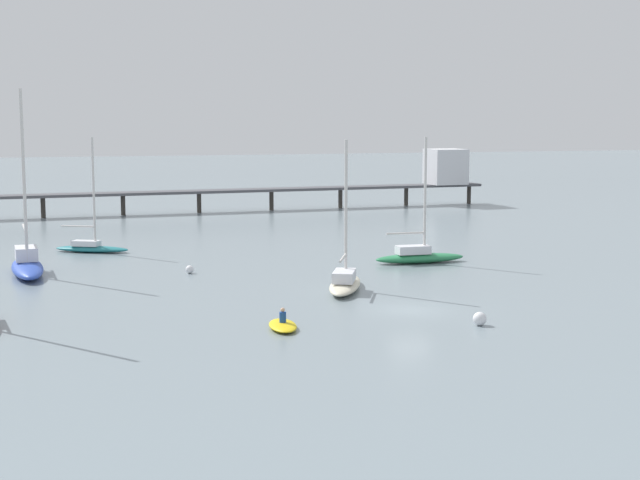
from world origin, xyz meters
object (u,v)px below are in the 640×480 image
object	(u,v)px
dinghy_yellow	(283,325)
sailboat_teal	(91,245)
sailboat_blue	(27,263)
sailboat_cream	(345,281)
mooring_buoy_near	(190,269)
pier	(363,176)
mooring_buoy_mid	(480,319)
sailboat_green	(419,255)

from	to	relation	value
dinghy_yellow	sailboat_teal	bearing A→B (deg)	106.03
sailboat_blue	dinghy_yellow	bearing A→B (deg)	-57.31
sailboat_cream	mooring_buoy_near	world-z (taller)	sailboat_cream
pier	dinghy_yellow	distance (m)	64.90
sailboat_teal	mooring_buoy_near	xyz separation A→B (m)	(6.43, -12.45, -0.30)
sailboat_blue	mooring_buoy_near	world-z (taller)	sailboat_blue
mooring_buoy_mid	mooring_buoy_near	size ratio (longest dim) A/B	1.27
sailboat_cream	sailboat_blue	bearing A→B (deg)	149.40
sailboat_cream	dinghy_yellow	world-z (taller)	sailboat_cream
pier	mooring_buoy_mid	distance (m)	63.80
dinghy_yellow	sailboat_cream	bearing A→B (deg)	56.36
sailboat_green	sailboat_teal	distance (m)	26.83
sailboat_green	sailboat_teal	bearing A→B (deg)	152.74
sailboat_cream	dinghy_yellow	bearing A→B (deg)	-123.64
sailboat_green	pier	bearing A→B (deg)	77.82
dinghy_yellow	mooring_buoy_near	size ratio (longest dim) A/B	5.73
pier	sailboat_green	size ratio (longest dim) A/B	6.48
pier	dinghy_yellow	size ratio (longest dim) A/B	18.62
sailboat_blue	pier	bearing A→B (deg)	46.18
dinghy_yellow	mooring_buoy_mid	size ratio (longest dim) A/B	4.50
sailboat_teal	pier	bearing A→B (deg)	41.67
dinghy_yellow	pier	bearing A→B (deg)	68.36
sailboat_green	sailboat_cream	bearing A→B (deg)	-132.92
sailboat_blue	mooring_buoy_mid	size ratio (longest dim) A/B	17.59
sailboat_teal	sailboat_green	bearing A→B (deg)	-27.26
sailboat_cream	sailboat_teal	world-z (taller)	sailboat_cream
mooring_buoy_near	sailboat_cream	bearing A→B (deg)	-46.28
sailboat_cream	dinghy_yellow	xyz separation A→B (m)	(-6.27, -9.43, -0.44)
sailboat_blue	mooring_buoy_mid	bearing A→B (deg)	-44.07
sailboat_green	mooring_buoy_near	size ratio (longest dim) A/B	16.46
pier	sailboat_teal	size ratio (longest dim) A/B	6.59
sailboat_cream	dinghy_yellow	size ratio (longest dim) A/B	2.91
sailboat_green	mooring_buoy_mid	bearing A→B (deg)	-102.37
pier	sailboat_green	bearing A→B (deg)	-102.18
mooring_buoy_near	sailboat_green	bearing A→B (deg)	0.53
sailboat_blue	sailboat_teal	world-z (taller)	sailboat_blue
sailboat_cream	mooring_buoy_mid	bearing A→B (deg)	-70.28
sailboat_teal	dinghy_yellow	size ratio (longest dim) A/B	2.82
sailboat_cream	sailboat_teal	bearing A→B (deg)	125.11
sailboat_blue	dinghy_yellow	distance (m)	25.17
pier	dinghy_yellow	bearing A→B (deg)	-111.64
sailboat_blue	mooring_buoy_near	xyz separation A→B (m)	(11.11, -2.59, -0.53)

